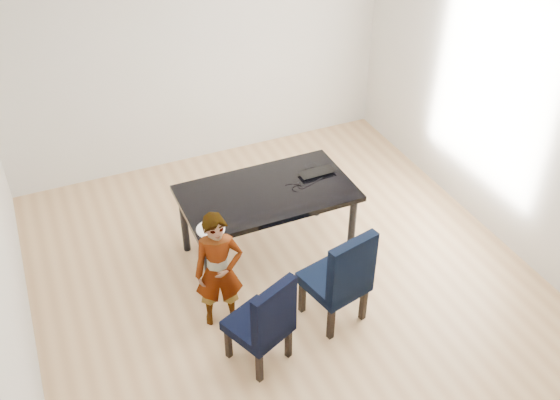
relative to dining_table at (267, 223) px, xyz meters
name	(u,v)px	position (x,y,z in m)	size (l,w,h in m)	color
floor	(289,285)	(0.00, -0.50, -0.38)	(4.50, 5.00, 0.01)	tan
wall_back	(196,51)	(0.00, 2.00, 0.98)	(4.50, 0.01, 2.70)	silver
wall_right	(511,110)	(2.25, -0.50, 0.98)	(0.01, 5.00, 2.70)	silver
dining_table	(267,223)	(0.00, 0.00, 0.00)	(1.60, 0.90, 0.75)	black
chair_left	(258,318)	(-0.57, -1.16, 0.07)	(0.42, 0.44, 0.89)	black
chair_right	(334,274)	(0.20, -0.99, 0.11)	(0.46, 0.48, 0.97)	black
child	(219,271)	(-0.71, -0.65, 0.19)	(0.41, 0.27, 1.13)	orange
plate	(211,229)	(-0.66, -0.33, 0.38)	(0.25, 0.25, 0.01)	white
sandwich	(212,225)	(-0.65, -0.33, 0.42)	(0.16, 0.07, 0.06)	#9E5A38
laptop	(315,170)	(0.55, 0.12, 0.39)	(0.36, 0.23, 0.03)	black
cable_tangle	(299,188)	(0.29, -0.07, 0.38)	(0.13, 0.13, 0.01)	black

